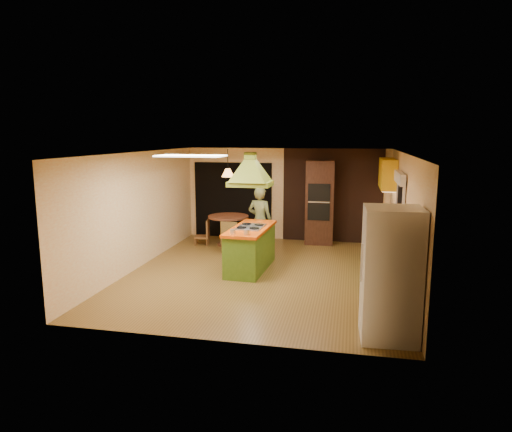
% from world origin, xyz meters
% --- Properties ---
extents(ground, '(6.50, 6.50, 0.00)m').
position_xyz_m(ground, '(0.00, 0.00, 0.00)').
color(ground, olive).
rests_on(ground, ground).
extents(room_walls, '(5.50, 6.50, 6.50)m').
position_xyz_m(room_walls, '(0.00, 0.00, 1.25)').
color(room_walls, '#FFE6B6').
rests_on(room_walls, ground).
extents(ceiling_plane, '(6.50, 6.50, 0.00)m').
position_xyz_m(ceiling_plane, '(0.00, 0.00, 2.50)').
color(ceiling_plane, silver).
rests_on(ceiling_plane, room_walls).
extents(brick_panel, '(2.64, 0.03, 2.50)m').
position_xyz_m(brick_panel, '(1.25, 3.23, 1.25)').
color(brick_panel, '#381E14').
rests_on(brick_panel, ground).
extents(nook_opening, '(2.20, 0.03, 2.10)m').
position_xyz_m(nook_opening, '(-1.50, 3.23, 1.05)').
color(nook_opening, black).
rests_on(nook_opening, ground).
extents(right_counter, '(0.62, 3.05, 0.92)m').
position_xyz_m(right_counter, '(2.45, 0.60, 0.46)').
color(right_counter, olive).
rests_on(right_counter, ground).
extents(upper_cabinets, '(0.34, 1.40, 0.70)m').
position_xyz_m(upper_cabinets, '(2.57, 2.20, 1.95)').
color(upper_cabinets, yellow).
rests_on(upper_cabinets, room_walls).
extents(window_right, '(0.12, 1.35, 1.06)m').
position_xyz_m(window_right, '(2.70, 0.40, 1.77)').
color(window_right, black).
rests_on(window_right, room_walls).
extents(fluor_panel, '(1.20, 0.60, 0.03)m').
position_xyz_m(fluor_panel, '(-1.10, -1.20, 2.48)').
color(fluor_panel, white).
rests_on(fluor_panel, ceiling_plane).
extents(kitchen_island, '(0.83, 1.88, 0.94)m').
position_xyz_m(kitchen_island, '(-0.33, 0.25, 0.47)').
color(kitchen_island, '#50781E').
rests_on(kitchen_island, ground).
extents(range_hood, '(0.89, 0.65, 0.78)m').
position_xyz_m(range_hood, '(-0.33, 0.25, 2.26)').
color(range_hood, olive).
rests_on(range_hood, ceiling_plane).
extents(man, '(0.67, 0.51, 1.65)m').
position_xyz_m(man, '(-0.38, 1.52, 0.83)').
color(man, brown).
rests_on(man, ground).
extents(refrigerator, '(0.81, 0.77, 1.89)m').
position_xyz_m(refrigerator, '(2.32, -2.65, 0.94)').
color(refrigerator, white).
rests_on(refrigerator, ground).
extents(wall_oven, '(0.75, 0.63, 2.20)m').
position_xyz_m(wall_oven, '(0.94, 2.95, 1.10)').
color(wall_oven, '#492617').
rests_on(wall_oven, ground).
extents(dining_table, '(1.05, 1.05, 0.78)m').
position_xyz_m(dining_table, '(-1.37, 2.25, 0.55)').
color(dining_table, brown).
rests_on(dining_table, ground).
extents(chair_left, '(0.41, 0.41, 0.67)m').
position_xyz_m(chair_left, '(-2.07, 2.15, 0.33)').
color(chair_left, brown).
rests_on(chair_left, ground).
extents(chair_near, '(0.45, 0.45, 0.79)m').
position_xyz_m(chair_near, '(-1.12, 1.60, 0.39)').
color(chair_near, brown).
rests_on(chair_near, ground).
extents(pendant_lamp, '(0.37, 0.37, 0.21)m').
position_xyz_m(pendant_lamp, '(-1.37, 2.25, 1.90)').
color(pendant_lamp, '#FF9E3F').
rests_on(pendant_lamp, ceiling_plane).
extents(canister_large, '(0.15, 0.15, 0.21)m').
position_xyz_m(canister_large, '(2.40, 1.46, 1.03)').
color(canister_large, beige).
rests_on(canister_large, right_counter).
extents(canister_medium, '(0.15, 0.15, 0.18)m').
position_xyz_m(canister_medium, '(2.40, 1.54, 1.01)').
color(canister_medium, beige).
rests_on(canister_medium, right_counter).
extents(canister_small, '(0.13, 0.13, 0.15)m').
position_xyz_m(canister_small, '(2.40, 1.47, 0.99)').
color(canister_small, '#F6EDC6').
rests_on(canister_small, right_counter).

